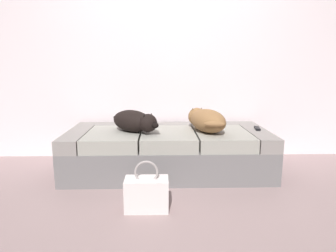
{
  "coord_description": "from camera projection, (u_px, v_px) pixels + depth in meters",
  "views": [
    {
      "loc": [
        -0.08,
        -1.93,
        1.05
      ],
      "look_at": [
        0.0,
        0.92,
        0.47
      ],
      "focal_mm": 31.94,
      "sensor_mm": 36.0,
      "label": 1
    }
  ],
  "objects": [
    {
      "name": "ground_plane",
      "position": [
        171.0,
        218.0,
        2.1
      ],
      "size": [
        10.0,
        10.0,
        0.0
      ],
      "primitive_type": "plane",
      "color": "gray"
    },
    {
      "name": "back_wall",
      "position": [
        167.0,
        34.0,
        3.35
      ],
      "size": [
        6.4,
        0.1,
        2.8
      ],
      "primitive_type": "cube",
      "color": "white",
      "rests_on": "ground"
    },
    {
      "name": "couch",
      "position": [
        168.0,
        151.0,
        3.01
      ],
      "size": [
        1.97,
        0.92,
        0.42
      ],
      "color": "slate",
      "rests_on": "ground"
    },
    {
      "name": "dog_dark",
      "position": [
        135.0,
        121.0,
        2.86
      ],
      "size": [
        0.53,
        0.5,
        0.21
      ],
      "color": "black",
      "rests_on": "couch"
    },
    {
      "name": "dog_tan",
      "position": [
        206.0,
        120.0,
        2.89
      ],
      "size": [
        0.42,
        0.62,
        0.22
      ],
      "color": "olive",
      "rests_on": "couch"
    },
    {
      "name": "tv_remote",
      "position": [
        257.0,
        128.0,
        2.99
      ],
      "size": [
        0.07,
        0.16,
        0.02
      ],
      "primitive_type": "cube",
      "rotation": [
        0.0,
        0.0,
        -0.17
      ],
      "color": "black",
      "rests_on": "couch"
    },
    {
      "name": "handbag",
      "position": [
        147.0,
        193.0,
        2.2
      ],
      "size": [
        0.32,
        0.18,
        0.38
      ],
      "color": "silver",
      "rests_on": "ground"
    }
  ]
}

